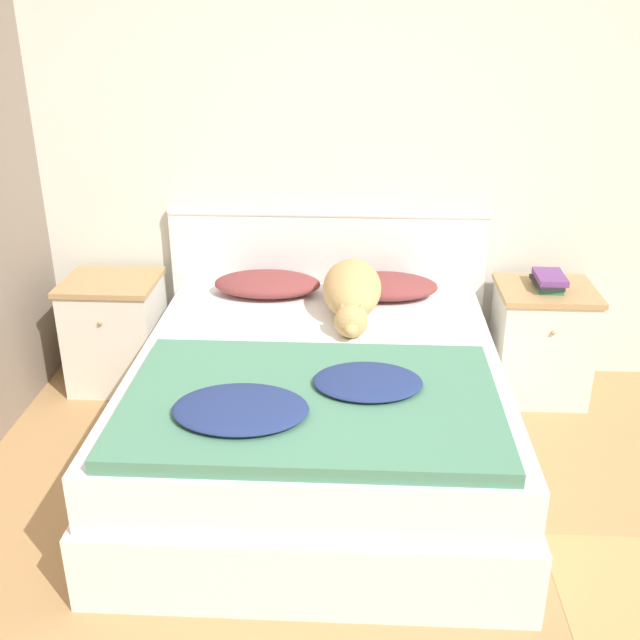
# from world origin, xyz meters

# --- Properties ---
(wall_back) EXTENTS (9.00, 0.06, 2.55)m
(wall_back) POSITION_xyz_m (0.00, 2.13, 1.27)
(wall_back) COLOR silver
(wall_back) RESTS_ON ground_plane
(bed) EXTENTS (1.65, 1.91, 0.55)m
(bed) POSITION_xyz_m (-0.05, 1.08, 0.27)
(bed) COLOR white
(bed) RESTS_ON ground_plane
(headboard) EXTENTS (1.73, 0.06, 0.96)m
(headboard) POSITION_xyz_m (-0.05, 2.06, 0.50)
(headboard) COLOR white
(headboard) RESTS_ON ground_plane
(nightstand_left) EXTENTS (0.50, 0.45, 0.62)m
(nightstand_left) POSITION_xyz_m (-1.21, 1.82, 0.31)
(nightstand_left) COLOR silver
(nightstand_left) RESTS_ON ground_plane
(nightstand_right) EXTENTS (0.50, 0.45, 0.62)m
(nightstand_right) POSITION_xyz_m (1.10, 1.82, 0.31)
(nightstand_right) COLOR silver
(nightstand_right) RESTS_ON ground_plane
(pillow_left) EXTENTS (0.56, 0.32, 0.12)m
(pillow_left) POSITION_xyz_m (-0.36, 1.82, 0.61)
(pillow_left) COLOR brown
(pillow_left) RESTS_ON bed
(pillow_right) EXTENTS (0.56, 0.32, 0.12)m
(pillow_right) POSITION_xyz_m (0.25, 1.82, 0.61)
(pillow_right) COLOR brown
(pillow_right) RESTS_ON bed
(quilt) EXTENTS (1.44, 0.95, 0.10)m
(quilt) POSITION_xyz_m (-0.06, 0.64, 0.59)
(quilt) COLOR #4C8466
(quilt) RESTS_ON bed
(dog) EXTENTS (0.29, 0.79, 0.24)m
(dog) POSITION_xyz_m (0.09, 1.61, 0.67)
(dog) COLOR tan
(dog) RESTS_ON bed
(book_stack) EXTENTS (0.16, 0.24, 0.07)m
(book_stack) POSITION_xyz_m (1.10, 1.82, 0.66)
(book_stack) COLOR #337547
(book_stack) RESTS_ON nightstand_right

